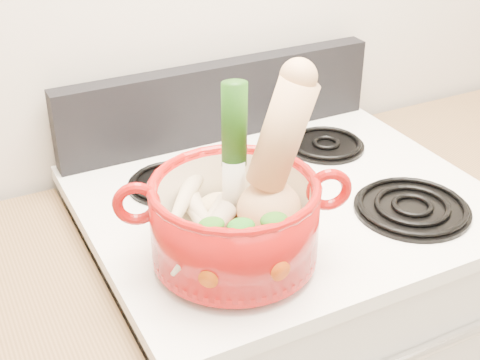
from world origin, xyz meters
name	(u,v)px	position (x,y,z in m)	size (l,w,h in m)	color
cooktop	(285,202)	(0.00, 1.40, 0.93)	(0.78, 0.67, 0.03)	white
control_backsplash	(220,101)	(0.00, 1.70, 1.04)	(0.76, 0.05, 0.18)	black
burner_front_left	(236,261)	(-0.19, 1.24, 0.96)	(0.22, 0.22, 0.02)	black
burner_front_right	(412,207)	(0.19, 1.24, 0.96)	(0.22, 0.22, 0.02)	black
burner_back_left	(170,182)	(-0.19, 1.54, 0.96)	(0.17, 0.17, 0.02)	black
burner_back_right	(326,144)	(0.19, 1.54, 0.96)	(0.17, 0.17, 0.02)	black
dutch_oven	(235,220)	(-0.19, 1.25, 1.04)	(0.28, 0.28, 0.14)	#9C0C0A
pot_handle_left	(136,203)	(-0.34, 1.30, 1.08)	(0.08, 0.08, 0.02)	#9C0C0A
pot_handle_right	(329,189)	(-0.04, 1.20, 1.08)	(0.08, 0.08, 0.02)	#9C0C0A
squash	(270,163)	(-0.13, 1.24, 1.14)	(0.12, 0.12, 0.28)	tan
leek	(233,153)	(-0.17, 1.30, 1.13)	(0.04, 0.04, 0.28)	silver
ginger	(217,206)	(-0.18, 1.33, 1.02)	(0.08, 0.06, 0.04)	tan
parsnip_0	(203,221)	(-0.23, 1.29, 1.02)	(0.05, 0.05, 0.24)	beige
parsnip_1	(202,233)	(-0.24, 1.26, 1.02)	(0.04, 0.04, 0.18)	beige
parsnip_2	(199,209)	(-0.22, 1.31, 1.03)	(0.04, 0.04, 0.20)	beige
parsnip_3	(202,238)	(-0.26, 1.22, 1.04)	(0.04, 0.04, 0.17)	beige
parsnip_4	(182,203)	(-0.25, 1.33, 1.04)	(0.04, 0.04, 0.20)	beige
carrot_0	(241,245)	(-0.20, 1.21, 1.02)	(0.03, 0.03, 0.16)	#C9450A
carrot_1	(222,252)	(-0.24, 1.20, 1.02)	(0.03, 0.03, 0.15)	#BB3C09
carrot_2	(250,242)	(-0.19, 1.19, 1.03)	(0.03, 0.03, 0.18)	#D4410A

